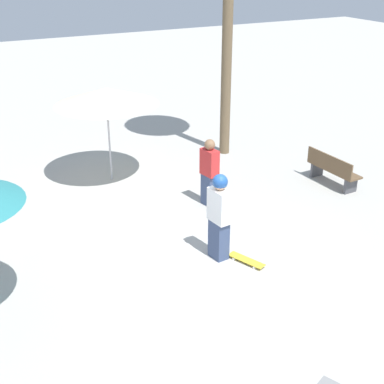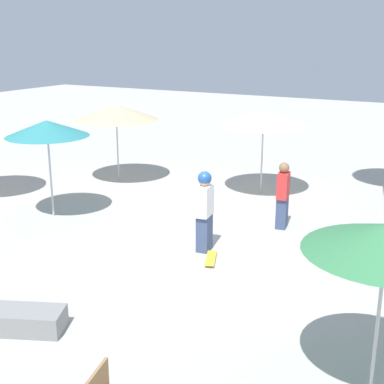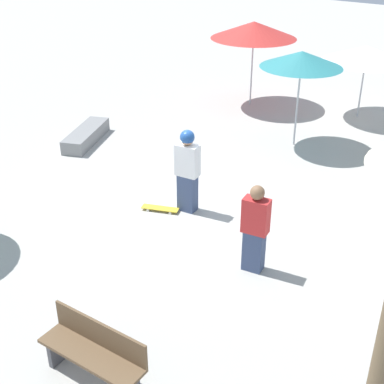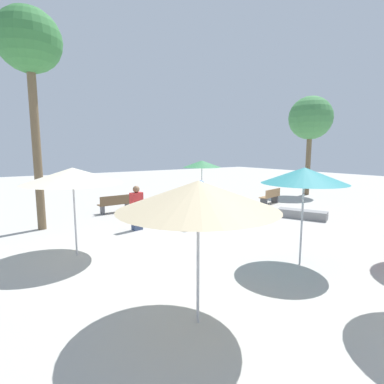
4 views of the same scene
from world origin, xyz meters
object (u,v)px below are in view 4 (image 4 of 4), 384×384
object	(u,v)px
bench_near	(271,197)
bench_far	(115,204)
shade_umbrella_teal	(304,176)
palm_tree_right	(310,119)
shade_umbrella_cream	(73,176)
bystander_watching	(137,208)
skateboard	(204,222)
shade_umbrella_tan	(198,195)
palm_tree_center_left	(29,46)
shade_umbrella_green	(202,164)
concrete_ledge	(302,214)
skater_main	(201,202)

from	to	relation	value
bench_near	bench_far	size ratio (longest dim) A/B	1.02
shade_umbrella_teal	palm_tree_right	bearing A→B (deg)	33.65
shade_umbrella_teal	palm_tree_right	world-z (taller)	palm_tree_right
shade_umbrella_cream	shade_umbrella_teal	xyz separation A→B (m)	(4.61, -4.05, 0.06)
bystander_watching	palm_tree_right	bearing A→B (deg)	-1.50
shade_umbrella_cream	bench_far	bearing A→B (deg)	58.79
skateboard	bystander_watching	world-z (taller)	bystander_watching
palm_tree_right	bystander_watching	xyz separation A→B (m)	(-13.12, -1.75, -4.14)
bench_far	shade_umbrella_tan	world-z (taller)	shade_umbrella_tan
skateboard	shade_umbrella_teal	size ratio (longest dim) A/B	0.32
palm_tree_center_left	bystander_watching	size ratio (longest dim) A/B	4.72
skateboard	bench_near	xyz separation A→B (m)	(5.65, 1.36, 0.37)
shade_umbrella_green	bystander_watching	distance (m)	6.45
skateboard	bench_near	bearing A→B (deg)	-8.40
palm_tree_right	shade_umbrella_tan	bearing A→B (deg)	-151.68
concrete_ledge	shade_umbrella_tan	distance (m)	9.52
shade_umbrella_tan	shade_umbrella_teal	xyz separation A→B (m)	(3.75, 0.62, 0.10)
bystander_watching	shade_umbrella_green	bearing A→B (deg)	21.56
palm_tree_center_left	bench_far	bearing A→B (deg)	20.77
skateboard	shade_umbrella_cream	bearing A→B (deg)	168.43
shade_umbrella_cream	bench_near	bearing A→B (deg)	11.98
concrete_ledge	palm_tree_right	world-z (taller)	palm_tree_right
skateboard	bench_near	distance (m)	5.82
shade_umbrella_cream	shade_umbrella_teal	size ratio (longest dim) A/B	1.06
concrete_ledge	bench_far	world-z (taller)	bench_far
shade_umbrella_cream	skater_main	bearing A→B (deg)	6.73
bench_far	palm_tree_right	distance (m)	13.56
shade_umbrella_tan	palm_tree_right	bearing A→B (deg)	28.32
bench_near	shade_umbrella_teal	xyz separation A→B (m)	(-6.27, -6.36, 1.91)
bench_far	bystander_watching	world-z (taller)	bystander_watching
shade_umbrella_tan	palm_tree_right	xyz separation A→B (m)	(14.83, 7.99, 2.74)
shade_umbrella_cream	shade_umbrella_tan	world-z (taller)	shade_umbrella_cream
bench_far	bystander_watching	xyz separation A→B (m)	(-0.46, -3.43, 0.41)
bench_far	bystander_watching	bearing A→B (deg)	-100.16
palm_tree_right	shade_umbrella_cream	bearing A→B (deg)	-168.02
skater_main	shade_umbrella_teal	distance (m)	4.81
shade_umbrella_cream	shade_umbrella_tan	xyz separation A→B (m)	(0.87, -4.66, -0.04)
skateboard	palm_tree_center_left	distance (m)	9.02
palm_tree_center_left	bystander_watching	distance (m)	6.80
shade_umbrella_green	bystander_watching	world-z (taller)	shade_umbrella_green
shade_umbrella_tan	bench_near	bearing A→B (deg)	34.82
shade_umbrella_green	shade_umbrella_tan	distance (m)	11.84
bench_near	shade_umbrella_teal	size ratio (longest dim) A/B	0.65
shade_umbrella_cream	palm_tree_center_left	world-z (taller)	palm_tree_center_left
skater_main	shade_umbrella_cream	xyz separation A→B (m)	(-4.79, -0.57, 1.30)
bench_far	bench_near	bearing A→B (deg)	-21.52
skater_main	skateboard	bearing A→B (deg)	34.11
shade_umbrella_teal	skateboard	bearing A→B (deg)	82.90
skateboard	shade_umbrella_green	distance (m)	5.19
shade_umbrella_tan	shade_umbrella_cream	bearing A→B (deg)	100.55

